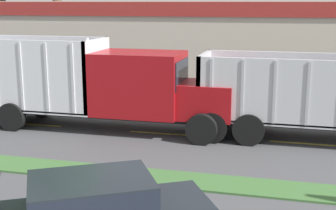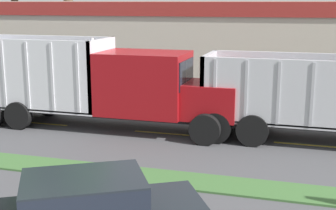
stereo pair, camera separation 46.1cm
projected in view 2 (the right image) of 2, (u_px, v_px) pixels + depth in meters
grass_verge at (197, 182)px, 13.20m from camera, size 120.00×1.27×0.06m
centre_line_3 at (41, 123)px, 19.69m from camera, size 2.40×0.14×0.01m
centre_line_4 at (164, 133)px, 18.20m from camera, size 2.40×0.14×0.01m
centre_line_5 at (308, 145)px, 16.71m from camera, size 2.40×0.14×0.01m
dump_truck_far_right at (113, 88)px, 18.56m from camera, size 11.90×2.68×3.70m
store_building_backdrop at (283, 40)px, 30.72m from camera, size 41.82×12.10×5.06m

